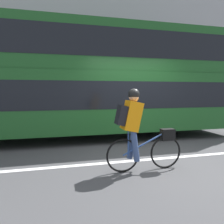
{
  "coord_description": "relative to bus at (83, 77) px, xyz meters",
  "views": [
    {
      "loc": [
        -2.18,
        -4.32,
        1.51
      ],
      "look_at": [
        -0.83,
        0.93,
        1.0
      ],
      "focal_mm": 35.0,
      "sensor_mm": 36.0,
      "label": 1
    }
  ],
  "objects": [
    {
      "name": "sidewalk_curb",
      "position": [
        1.34,
        2.99,
        -1.91
      ],
      "size": [
        60.0,
        2.32,
        0.11
      ],
      "color": "gray",
      "rests_on": "ground_plane"
    },
    {
      "name": "bus",
      "position": [
        0.0,
        0.0,
        0.0
      ],
      "size": [
        9.83,
        2.46,
        3.5
      ],
      "color": "black",
      "rests_on": "ground_plane"
    },
    {
      "name": "road_center_line",
      "position": [
        1.34,
        -2.67,
        -1.96
      ],
      "size": [
        50.0,
        0.14,
        0.01
      ],
      "primitive_type": "cube",
      "color": "silver",
      "rests_on": "ground_plane"
    },
    {
      "name": "trash_bin",
      "position": [
        2.71,
        2.88,
        -1.42
      ],
      "size": [
        0.59,
        0.59,
        0.87
      ],
      "color": "#262628",
      "rests_on": "sidewalk_curb"
    },
    {
      "name": "ground_plane",
      "position": [
        1.34,
        -2.72,
        -1.96
      ],
      "size": [
        80.0,
        80.0,
        0.0
      ],
      "primitive_type": "plane",
      "color": "#424244"
    },
    {
      "name": "building_facade",
      "position": [
        1.34,
        4.31,
        1.84
      ],
      "size": [
        60.0,
        0.3,
        7.6
      ],
      "color": "#9E9EA3",
      "rests_on": "ground_plane"
    },
    {
      "name": "cyclist_on_bike",
      "position": [
        0.61,
        -3.25,
        -1.11
      ],
      "size": [
        1.52,
        0.32,
        1.57
      ],
      "color": "black",
      "rests_on": "ground_plane"
    }
  ]
}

